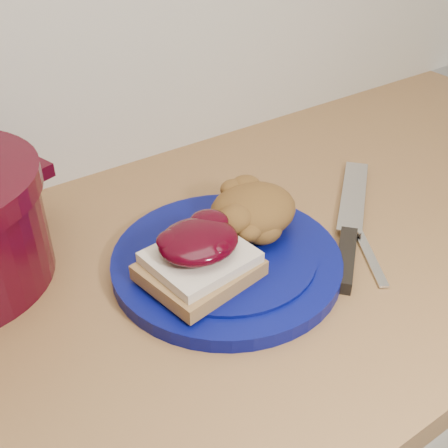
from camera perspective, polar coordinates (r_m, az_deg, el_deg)
plate at (r=0.69m, az=0.26°, el=-3.81°), size 0.30×0.30×0.02m
sandwich at (r=0.64m, az=-2.55°, el=-3.30°), size 0.14×0.12×0.06m
stuffing_mound at (r=0.71m, az=2.97°, el=1.42°), size 0.12×0.11×0.06m
chef_knife at (r=0.75m, az=12.49°, el=-1.55°), size 0.25×0.22×0.02m
butter_knife at (r=0.75m, az=14.18°, el=-2.29°), size 0.09×0.14×0.00m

